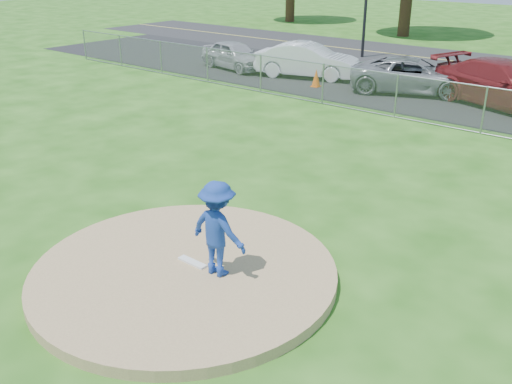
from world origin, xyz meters
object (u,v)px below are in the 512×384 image
at_px(parked_car_silver, 235,55).
at_px(traffic_cone, 316,78).
at_px(pitcher, 218,229).
at_px(parked_car_white, 307,60).
at_px(parked_car_gray, 413,76).
at_px(parked_car_darkred, 506,85).

bearing_deg(parked_car_silver, traffic_cone, -87.19).
bearing_deg(pitcher, parked_car_white, -62.01).
height_order(pitcher, parked_car_white, pitcher).
distance_m(pitcher, parked_car_silver, 19.47).
distance_m(traffic_cone, parked_car_gray, 3.99).
relative_size(pitcher, parked_car_gray, 0.34).
bearing_deg(parked_car_white, pitcher, -167.88).
xyz_separation_m(parked_car_white, parked_car_gray, (5.04, 0.24, -0.07)).
relative_size(parked_car_gray, parked_car_darkred, 0.87).
relative_size(pitcher, traffic_cone, 2.29).
bearing_deg(traffic_cone, parked_car_white, 135.99).
height_order(parked_car_silver, parked_car_darkred, parked_car_darkred).
bearing_deg(parked_car_silver, pitcher, -128.41).
distance_m(parked_car_silver, parked_car_white, 3.91).
relative_size(pitcher, parked_car_silver, 0.43).
xyz_separation_m(parked_car_silver, parked_car_white, (3.86, 0.61, 0.10)).
relative_size(traffic_cone, parked_car_silver, 0.19).
height_order(traffic_cone, parked_car_gray, parked_car_gray).
bearing_deg(pitcher, parked_car_gray, -78.25).
bearing_deg(traffic_cone, pitcher, -62.12).
distance_m(parked_car_white, parked_car_darkred, 8.69).
xyz_separation_m(pitcher, traffic_cone, (-7.42, 14.02, -0.67)).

